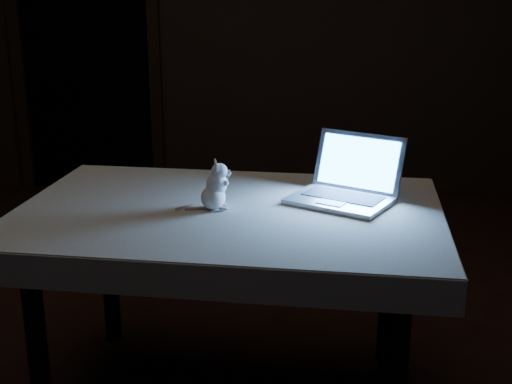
# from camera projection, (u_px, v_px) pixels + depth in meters

# --- Properties ---
(floor) EXTENTS (5.00, 5.00, 0.00)m
(floor) POSITION_uv_depth(u_px,v_px,m) (198.00, 372.00, 2.67)
(floor) COLOR black
(floor) RESTS_ON ground
(back_wall) EXTENTS (4.50, 0.04, 2.60)m
(back_wall) POSITION_uv_depth(u_px,v_px,m) (241.00, 7.00, 4.68)
(back_wall) COLOR black
(back_wall) RESTS_ON ground
(doorway) EXTENTS (1.06, 0.36, 2.13)m
(doorway) POSITION_uv_depth(u_px,v_px,m) (85.00, 41.00, 4.80)
(doorway) COLOR black
(doorway) RESTS_ON back_wall
(table) EXTENTS (1.41, 0.98, 0.71)m
(table) POSITION_uv_depth(u_px,v_px,m) (230.00, 306.00, 2.43)
(table) COLOR black
(table) RESTS_ON floor
(tablecloth) EXTENTS (1.64, 1.31, 0.10)m
(tablecloth) POSITION_uv_depth(u_px,v_px,m) (234.00, 221.00, 2.36)
(tablecloth) COLOR beige
(tablecloth) RESTS_ON table
(laptop) EXTENTS (0.43, 0.42, 0.23)m
(laptop) POSITION_uv_depth(u_px,v_px,m) (340.00, 172.00, 2.35)
(laptop) COLOR #ADADB1
(laptop) RESTS_ON tablecloth
(plush_mouse) EXTENTS (0.16, 0.16, 0.17)m
(plush_mouse) POSITION_uv_depth(u_px,v_px,m) (213.00, 185.00, 2.30)
(plush_mouse) COLOR white
(plush_mouse) RESTS_ON tablecloth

